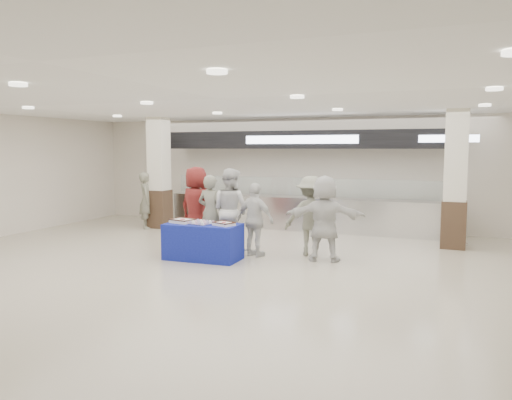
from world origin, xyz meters
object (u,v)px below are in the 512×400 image
at_px(cupcake_tray, 200,222).
at_px(civilian_white, 325,218).
at_px(chef_tall, 230,210).
at_px(soldier_bg, 146,200).
at_px(soldier_a, 211,213).
at_px(chef_short, 255,220).
at_px(soldier_b, 311,216).
at_px(sheet_cake_left, 183,220).
at_px(sheet_cake_right, 224,223).
at_px(display_table, 203,242).
at_px(civilian_maroon, 196,207).

height_order(cupcake_tray, civilian_white, civilian_white).
xyz_separation_m(chef_tall, soldier_bg, (-3.63, 2.00, -0.12)).
relative_size(soldier_a, civilian_white, 0.97).
xyz_separation_m(soldier_a, chef_short, (1.14, -0.15, -0.07)).
bearing_deg(soldier_b, sheet_cake_left, 10.37).
bearing_deg(sheet_cake_right, display_table, 176.47).
bearing_deg(sheet_cake_right, civilian_maroon, 137.80).
xyz_separation_m(sheet_cake_right, cupcake_tray, (-0.54, -0.01, -0.01)).
relative_size(sheet_cake_left, chef_tall, 0.28).
bearing_deg(soldier_a, display_table, 110.56).
relative_size(sheet_cake_left, sheet_cake_right, 1.12).
bearing_deg(cupcake_tray, soldier_b, 32.88).
bearing_deg(chef_short, sheet_cake_right, 76.79).
bearing_deg(cupcake_tray, soldier_bg, 138.51).
relative_size(chef_short, soldier_bg, 0.97).
distance_m(sheet_cake_right, soldier_b, 1.94).
bearing_deg(soldier_a, cupcake_tray, 107.56).
distance_m(cupcake_tray, chef_short, 1.19).
distance_m(sheet_cake_right, cupcake_tray, 0.54).
xyz_separation_m(sheet_cake_left, chef_tall, (0.64, 1.00, 0.14)).
bearing_deg(civilian_maroon, chef_tall, -176.74).
distance_m(sheet_cake_right, soldier_bg, 4.97).
height_order(sheet_cake_right, soldier_a, soldier_a).
height_order(soldier_a, civilian_white, civilian_white).
distance_m(sheet_cake_right, civilian_white, 2.06).
bearing_deg(cupcake_tray, civilian_maroon, 122.27).
height_order(cupcake_tray, soldier_a, soldier_a).
bearing_deg(soldier_bg, civilian_white, -144.57).
bearing_deg(civilian_maroon, chef_short, 177.86).
bearing_deg(soldier_bg, sheet_cake_right, -161.47).
bearing_deg(civilian_white, cupcake_tray, 9.51).
distance_m(sheet_cake_left, soldier_bg, 4.24).
relative_size(sheet_cake_left, cupcake_tray, 1.12).
height_order(sheet_cake_left, soldier_bg, soldier_bg).
bearing_deg(soldier_a, soldier_bg, -29.81).
xyz_separation_m(sheet_cake_left, soldier_b, (2.42, 1.27, 0.06)).
xyz_separation_m(chef_short, soldier_bg, (-4.35, 2.29, 0.02)).
relative_size(soldier_a, soldier_bg, 1.06).
relative_size(civilian_maroon, soldier_a, 1.10).
bearing_deg(civilian_maroon, soldier_a, 163.65).
height_order(sheet_cake_left, sheet_cake_right, sheet_cake_left).
bearing_deg(sheet_cake_right, sheet_cake_left, 179.91).
bearing_deg(soldier_a, sheet_cake_left, 80.11).
bearing_deg(chef_short, soldier_b, -137.24).
xyz_separation_m(display_table, sheet_cake_right, (0.50, -0.03, 0.42)).
bearing_deg(display_table, civilian_maroon, 122.55).
distance_m(sheet_cake_right, chef_short, 0.82).
xyz_separation_m(cupcake_tray, civilian_white, (2.41, 0.86, 0.10)).
bearing_deg(soldier_bg, sheet_cake_left, -169.38).
xyz_separation_m(cupcake_tray, chef_tall, (0.21, 1.02, 0.15)).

